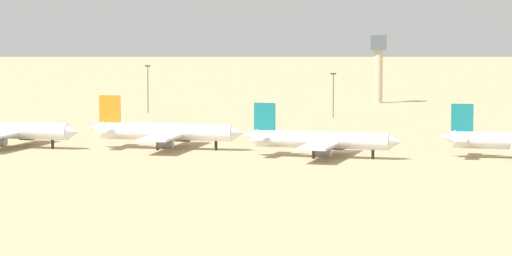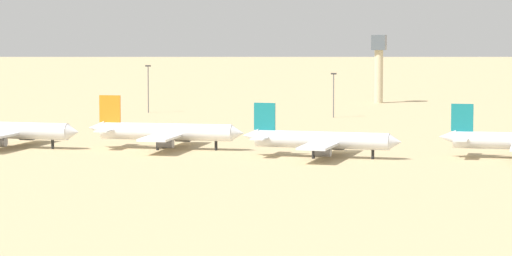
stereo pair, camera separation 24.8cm
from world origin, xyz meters
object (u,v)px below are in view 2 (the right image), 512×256
(control_tower, at_px, (379,62))
(light_pole_mid, at_px, (148,85))
(parked_jet_red_0, at_px, (4,130))
(parked_jet_orange_1, at_px, (165,132))
(light_pole_west, at_px, (334,92))
(parked_jet_teal_2, at_px, (320,140))

(control_tower, bearing_deg, light_pole_mid, -135.98)
(parked_jet_red_0, relative_size, parked_jet_orange_1, 1.01)
(light_pole_west, distance_m, light_pole_mid, 63.99)
(parked_jet_teal_2, bearing_deg, parked_jet_orange_1, 169.59)
(parked_jet_orange_1, distance_m, control_tower, 177.19)
(parked_jet_orange_1, relative_size, light_pole_mid, 2.45)
(light_pole_mid, bearing_deg, parked_jet_red_0, -89.25)
(parked_jet_red_0, relative_size, parked_jet_teal_2, 1.06)
(control_tower, relative_size, light_pole_west, 1.78)
(parked_jet_red_0, xyz_separation_m, parked_jet_teal_2, (79.58, -3.04, -0.25))
(control_tower, bearing_deg, parked_jet_orange_1, -98.81)
(parked_jet_teal_2, distance_m, light_pole_west, 114.32)
(parked_jet_teal_2, relative_size, light_pole_mid, 2.33)
(parked_jet_red_0, bearing_deg, light_pole_mid, 92.19)
(parked_jet_orange_1, relative_size, light_pole_west, 2.75)
(parked_jet_teal_2, distance_m, control_tower, 184.42)
(parked_jet_teal_2, bearing_deg, parked_jet_red_0, 179.88)
(parked_jet_teal_2, relative_size, control_tower, 1.47)
(parked_jet_orange_1, bearing_deg, light_pole_mid, 108.90)
(light_pole_mid, bearing_deg, light_pole_west, -4.37)
(parked_jet_orange_1, height_order, light_pole_west, light_pole_west)
(parked_jet_red_0, distance_m, parked_jet_teal_2, 79.64)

